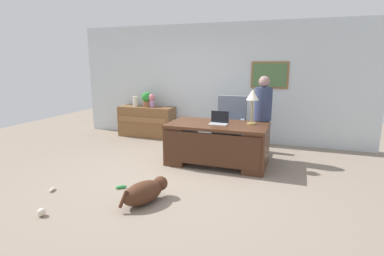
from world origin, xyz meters
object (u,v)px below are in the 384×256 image
object	(u,v)px
dog_lying	(145,192)
vase_empty	(135,101)
dog_toy_bone	(121,187)
dog_toy_plush	(52,189)
person_standing	(263,117)
vase_with_flowers	(152,99)
armchair	(230,127)
dog_toy_ball	(42,212)
potted_plant	(147,99)
desk_lamp	(253,97)
credenza	(147,122)
desk	(217,143)
laptop	(219,121)

from	to	relation	value
dog_lying	vase_empty	distance (m)	3.94
dog_toy_bone	dog_toy_plush	world-z (taller)	same
person_standing	dog_toy_bone	world-z (taller)	person_standing
vase_with_flowers	dog_toy_plush	xyz separation A→B (m)	(0.12, -3.43, -0.91)
armchair	dog_toy_ball	size ratio (longest dim) A/B	11.40
armchair	person_standing	size ratio (longest dim) A/B	0.72
vase_with_flowers	dog_toy_plush	bearing A→B (deg)	-88.02
person_standing	dog_lying	distance (m)	2.79
vase_with_flowers	potted_plant	distance (m)	0.14
armchair	dog_toy_plush	world-z (taller)	armchair
potted_plant	dog_toy_bone	world-z (taller)	potted_plant
armchair	vase_with_flowers	bearing A→B (deg)	166.96
dog_toy_bone	person_standing	bearing A→B (deg)	50.52
person_standing	potted_plant	bearing A→B (deg)	163.20
desk_lamp	person_standing	bearing A→B (deg)	70.28
potted_plant	vase_with_flowers	bearing A→B (deg)	0.00
credenza	person_standing	xyz separation A→B (m)	(2.93, -0.88, 0.44)
armchair	vase_empty	size ratio (longest dim) A/B	4.60
potted_plant	desk_lamp	bearing A→B (deg)	-24.94
dog_toy_ball	credenza	bearing A→B (deg)	99.87
person_standing	dog_toy_ball	size ratio (longest dim) A/B	15.89
dog_lying	desk_lamp	size ratio (longest dim) A/B	1.21
dog_lying	dog_toy_ball	xyz separation A→B (m)	(-1.02, -0.74, -0.11)
desk	person_standing	xyz separation A→B (m)	(0.72, 0.60, 0.40)
person_standing	dog_toy_plush	bearing A→B (deg)	-136.13
desk	armchair	distance (m)	1.00
armchair	dog_toy_plush	distance (m)	3.57
dog_toy_bone	laptop	bearing A→B (deg)	55.42
laptop	vase_with_flowers	bearing A→B (deg)	144.81
armchair	dog_toy_bone	bearing A→B (deg)	-112.67
dog_lying	vase_with_flowers	size ratio (longest dim) A/B	2.33
desk_lamp	dog_toy_plush	distance (m)	3.51
desk_lamp	dog_toy_ball	size ratio (longest dim) A/B	6.16
vase_with_flowers	dog_toy_ball	xyz separation A→B (m)	(0.55, -4.05, -0.89)
dog_toy_plush	desk	bearing A→B (deg)	45.27
armchair	potted_plant	distance (m)	2.30
dog_lying	laptop	distance (m)	2.02
credenza	dog_toy_plush	world-z (taller)	credenza
dog_lying	dog_toy_ball	bearing A→B (deg)	-143.95
person_standing	dog_lying	world-z (taller)	person_standing
desk	laptop	world-z (taller)	laptop
armchair	dog_lying	distance (m)	2.89
credenza	dog_toy_plush	xyz separation A→B (m)	(0.27, -3.43, -0.35)
dog_toy_ball	dog_toy_bone	bearing A→B (deg)	65.93
desk	armchair	xyz separation A→B (m)	(0.02, 1.00, 0.09)
dog_lying	potted_plant	size ratio (longest dim) A/B	2.05
credenza	armchair	distance (m)	2.28
credenza	person_standing	world-z (taller)	person_standing
vase_with_flowers	dog_toy_ball	size ratio (longest dim) A/B	3.20
dog_lying	vase_with_flowers	bearing A→B (deg)	115.36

